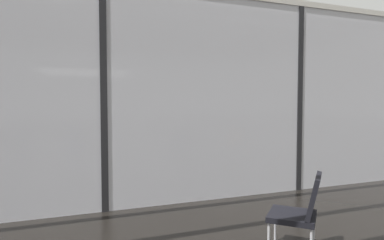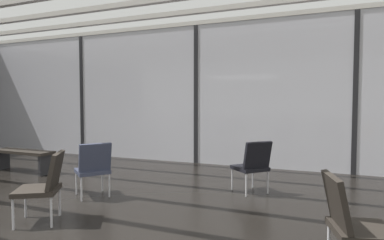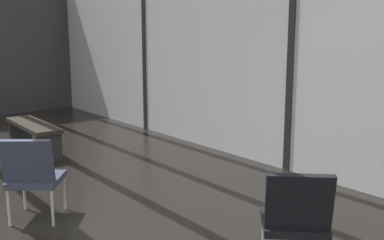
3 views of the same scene
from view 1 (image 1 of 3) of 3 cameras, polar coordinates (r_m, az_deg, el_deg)
The scene contains 5 objects.
glass_curtain_wall at distance 5.00m, azimuth -15.21°, elevation 3.66°, with size 14.00×0.08×3.38m, color silver.
window_mullion_1 at distance 5.00m, azimuth -15.21°, elevation 3.66°, with size 0.10×0.12×3.38m, color black.
window_mullion_2 at distance 6.36m, azimuth 18.09°, elevation 3.44°, with size 0.10×0.12×3.38m, color black.
parked_airplane at distance 9.65m, azimuth -8.47°, elevation 5.83°, with size 13.81×4.22×4.22m.
lounge_chair_4 at distance 3.78m, azimuth 18.49°, elevation -14.47°, with size 0.71×0.71×0.87m.
Camera 1 is at (-0.46, 0.22, 1.62)m, focal length 30.51 mm.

